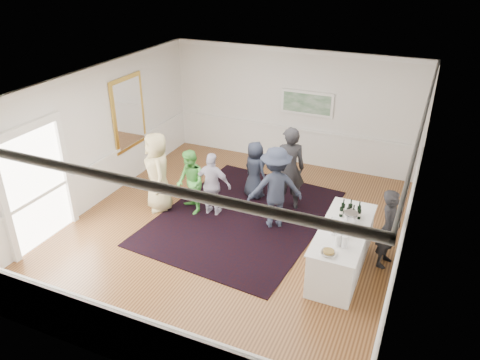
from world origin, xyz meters
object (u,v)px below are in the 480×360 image
at_px(guest_lilac, 213,185).
at_px(guest_dark_a, 275,188).
at_px(guest_navy, 255,170).
at_px(serving_table, 342,249).
at_px(nut_bowl, 329,252).
at_px(guest_green, 191,182).
at_px(guest_dark_b, 289,169).
at_px(guest_tan, 158,172).
at_px(bartender, 389,229).
at_px(ice_bucket, 350,219).

height_order(guest_lilac, guest_dark_a, guest_dark_a).
relative_size(guest_dark_a, guest_navy, 1.28).
distance_m(serving_table, nut_bowl, 1.04).
distance_m(serving_table, guest_green, 3.75).
relative_size(serving_table, guest_dark_b, 1.11).
xyz_separation_m(guest_tan, nut_bowl, (4.35, -1.52, 0.01)).
bearing_deg(guest_dark_a, guest_green, -23.74).
relative_size(guest_dark_b, nut_bowl, 7.35).
relative_size(serving_table, guest_tan, 1.20).
height_order(guest_green, nut_bowl, guest_green).
bearing_deg(guest_dark_b, bartender, 126.00).
bearing_deg(guest_dark_b, guest_tan, -2.10).
xyz_separation_m(bartender, nut_bowl, (-0.81, -1.43, 0.15)).
distance_m(guest_lilac, nut_bowl, 3.57).
bearing_deg(ice_bucket, guest_tan, 174.70).
bearing_deg(bartender, guest_lilac, 97.25).
relative_size(guest_tan, ice_bucket, 7.23).
bearing_deg(guest_lilac, ice_bucket, 165.10).
bearing_deg(guest_dark_b, guest_green, 2.12).
relative_size(bartender, guest_navy, 1.11).
xyz_separation_m(bartender, guest_navy, (-3.34, 1.51, -0.08)).
height_order(serving_table, nut_bowl, nut_bowl).
bearing_deg(guest_tan, guest_green, 57.81).
bearing_deg(guest_dark_b, guest_lilac, 6.79).
distance_m(serving_table, ice_bucket, 0.60).
height_order(guest_green, ice_bucket, guest_green).
bearing_deg(guest_tan, guest_navy, 84.08).
bearing_deg(guest_dark_a, guest_lilac, -25.75).
relative_size(serving_table, nut_bowl, 8.18).
bearing_deg(serving_table, guest_lilac, 164.58).
height_order(guest_tan, nut_bowl, guest_tan).
bearing_deg(guest_green, guest_dark_a, 46.84).
bearing_deg(guest_navy, nut_bowl, 158.04).
bearing_deg(guest_tan, guest_dark_a, 54.10).
bearing_deg(ice_bucket, serving_table, -108.24).
xyz_separation_m(guest_green, guest_lilac, (0.51, 0.11, -0.00)).
height_order(serving_table, guest_navy, guest_navy).
distance_m(guest_dark_a, guest_dark_b, 0.84).
height_order(guest_green, guest_lilac, guest_green).
distance_m(bartender, guest_dark_b, 2.76).
xyz_separation_m(guest_dark_b, nut_bowl, (1.61, -2.73, -0.06)).
relative_size(guest_green, guest_dark_b, 0.75).
xyz_separation_m(bartender, guest_dark_b, (-2.42, 1.30, 0.21)).
bearing_deg(guest_dark_b, serving_table, 106.94).
relative_size(bartender, nut_bowl, 5.80).
xyz_separation_m(guest_tan, guest_lilac, (1.27, 0.26, -0.19)).
bearing_deg(guest_green, bartender, 37.36).
bearing_deg(guest_navy, guest_dark_b, -165.56).
height_order(guest_tan, guest_green, guest_tan).
xyz_separation_m(serving_table, guest_dark_a, (-1.70, 0.98, 0.47)).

